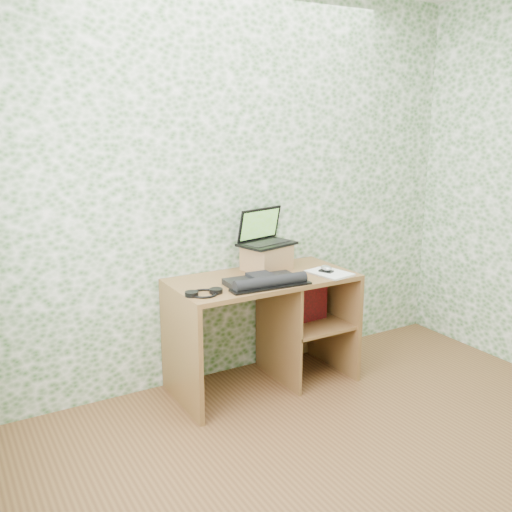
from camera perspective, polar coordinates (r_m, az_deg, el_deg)
floor at (r=3.00m, az=16.10°, el=-22.81°), size 3.50×3.50×0.00m
wall_back at (r=3.84m, az=-1.68°, el=6.89°), size 3.50×0.00×3.50m
desk at (r=3.83m, az=1.45°, el=-5.73°), size 1.20×0.60×0.75m
riser at (r=3.85m, az=1.09°, el=-0.15°), size 0.33×0.30×0.17m
laptop at (r=3.85m, az=0.80°, el=2.03°), size 0.41×0.33×0.24m
keyboard at (r=3.52m, az=0.92°, el=-2.51°), size 0.53×0.29×0.07m
headphones at (r=3.34m, az=-5.22°, el=-3.70°), size 0.23×0.18×0.03m
notepad at (r=3.79m, az=7.36°, el=-1.70°), size 0.24×0.31×0.01m
mouse at (r=3.79m, az=7.03°, el=-1.34°), size 0.09×0.11×0.03m
pen at (r=3.84m, az=7.19°, el=-1.33°), size 0.06×0.12×0.01m
red_box at (r=3.95m, az=5.39°, el=-4.31°), size 0.25×0.09×0.30m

